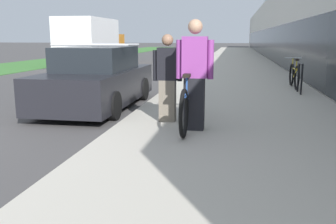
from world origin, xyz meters
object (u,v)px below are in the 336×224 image
object	(u,v)px
tandem_bicycle	(190,102)
moving_truck	(91,42)
person_bystander	(168,78)
bike_rack_hoop	(300,75)
parked_sedan_curbside	(97,80)
cruiser_bike_nearest	(294,75)
person_rider	(195,75)

from	to	relation	value
tandem_bicycle	moving_truck	xyz separation A→B (m)	(-7.84, 15.37, 0.86)
tandem_bicycle	moving_truck	world-z (taller)	moving_truck
person_bystander	bike_rack_hoop	bearing A→B (deg)	53.89
parked_sedan_curbside	tandem_bicycle	bearing A→B (deg)	-39.05
cruiser_bike_nearest	moving_truck	distance (m)	14.33
bike_rack_hoop	cruiser_bike_nearest	world-z (taller)	cruiser_bike_nearest
parked_sedan_curbside	moving_truck	bearing A→B (deg)	111.84
cruiser_bike_nearest	parked_sedan_curbside	distance (m)	6.20
bike_rack_hoop	cruiser_bike_nearest	size ratio (longest dim) A/B	0.48
person_bystander	bike_rack_hoop	distance (m)	5.14
tandem_bicycle	person_bystander	xyz separation A→B (m)	(-0.46, 0.24, 0.40)
person_bystander	cruiser_bike_nearest	distance (m)	6.16
person_rider	cruiser_bike_nearest	distance (m)	6.42
person_rider	cruiser_bike_nearest	world-z (taller)	person_rider
person_bystander	bike_rack_hoop	xyz separation A→B (m)	(3.02, 4.15, -0.29)
tandem_bicycle	person_rider	distance (m)	0.61
person_rider	cruiser_bike_nearest	xyz separation A→B (m)	(2.49, 5.89, -0.54)
person_bystander	moving_truck	bearing A→B (deg)	116.00
bike_rack_hoop	moving_truck	distance (m)	15.15
person_bystander	parked_sedan_curbside	xyz separation A→B (m)	(-2.03, 1.78, -0.27)
person_bystander	cruiser_bike_nearest	size ratio (longest dim) A/B	0.91
bike_rack_hoop	parked_sedan_curbside	distance (m)	5.58
bike_rack_hoop	person_rider	bearing A→B (deg)	-117.72
person_rider	person_bystander	distance (m)	0.79
moving_truck	person_rider	bearing A→B (deg)	-63.16
person_rider	moving_truck	xyz separation A→B (m)	(-7.94, 15.68, 0.35)
person_rider	moving_truck	distance (m)	17.58
tandem_bicycle	moving_truck	size ratio (longest dim) A/B	0.40
tandem_bicycle	person_rider	world-z (taller)	person_rider
person_bystander	person_rider	bearing A→B (deg)	-44.74
moving_truck	tandem_bicycle	bearing A→B (deg)	-62.98
tandem_bicycle	person_bystander	distance (m)	0.65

